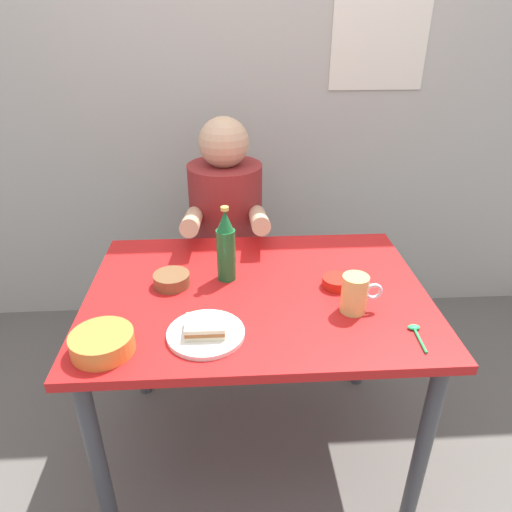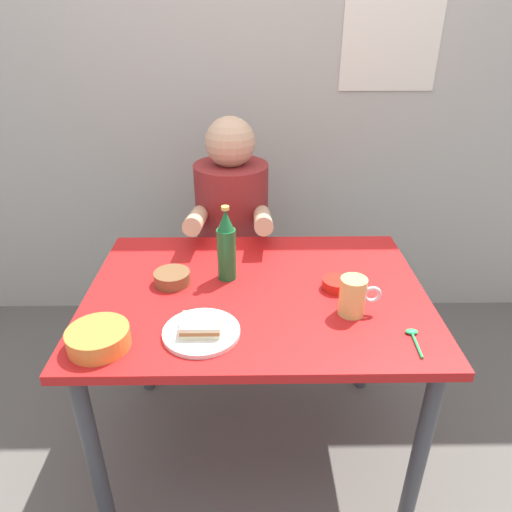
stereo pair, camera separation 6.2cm
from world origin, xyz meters
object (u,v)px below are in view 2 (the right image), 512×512
condiment_bowl_brown (172,277)px  beer_bottle (226,247)px  person_seated (232,210)px  plate_orange (201,332)px  stool (234,289)px  dining_table (256,314)px  sandwich (201,325)px  beer_mug (353,296)px

condiment_bowl_brown → beer_bottle: bearing=10.9°
person_seated → condiment_bowl_brown: (-0.18, -0.57, -0.00)m
plate_orange → condiment_bowl_brown: (-0.12, 0.28, 0.02)m
stool → person_seated: bearing=-90.0°
stool → person_seated: (0.00, -0.01, 0.42)m
dining_table → sandwich: 0.31m
dining_table → plate_orange: plate_orange is taller
person_seated → beer_mug: (0.39, -0.75, 0.03)m
condiment_bowl_brown → person_seated: bearing=72.4°
beer_mug → condiment_bowl_brown: 0.60m
sandwich → beer_mug: beer_mug is taller
plate_orange → condiment_bowl_brown: size_ratio=1.83×
beer_bottle → dining_table: bearing=-40.3°
sandwich → condiment_bowl_brown: size_ratio=0.92×
sandwich → stool: bearing=86.1°
plate_orange → person_seated: bearing=86.0°
beer_mug → plate_orange: bearing=-167.6°
stool → person_seated: size_ratio=0.63×
beer_mug → beer_bottle: size_ratio=0.48×
person_seated → sandwich: 0.85m
dining_table → beer_mug: bearing=-24.8°
sandwich → beer_bottle: (0.06, 0.31, 0.09)m
plate_orange → beer_bottle: size_ratio=0.84×
dining_table → beer_bottle: bearing=139.7°
beer_bottle → person_seated: bearing=90.2°
dining_table → stool: 0.70m
stool → plate_orange: (-0.06, -0.86, 0.40)m
dining_table → person_seated: 0.64m
stool → sandwich: size_ratio=4.09×
person_seated → beer_mug: 0.85m
dining_table → stool: size_ratio=2.44×
person_seated → plate_orange: person_seated is taller
stool → plate_orange: bearing=-93.9°
beer_mug → person_seated: bearing=117.2°
condiment_bowl_brown → dining_table: bearing=-9.6°
dining_table → beer_bottle: size_ratio=4.20×
person_seated → condiment_bowl_brown: bearing=-107.6°
sandwich → beer_mug: bearing=12.4°
person_seated → beer_bottle: person_seated is taller
person_seated → plate_orange: 0.85m
beer_mug → beer_bottle: 0.44m
stool → condiment_bowl_brown: size_ratio=3.75×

